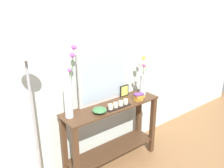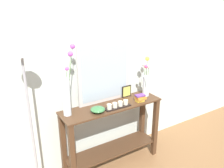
{
  "view_description": "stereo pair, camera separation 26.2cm",
  "coord_description": "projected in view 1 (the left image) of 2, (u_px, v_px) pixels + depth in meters",
  "views": [
    {
      "loc": [
        -1.52,
        -1.94,
        1.99
      ],
      "look_at": [
        0.0,
        0.0,
        1.08
      ],
      "focal_mm": 37.3,
      "sensor_mm": 36.0,
      "label": 1
    },
    {
      "loc": [
        -1.3,
        -2.09,
        1.99
      ],
      "look_at": [
        0.0,
        0.0,
        1.08
      ],
      "focal_mm": 37.3,
      "sensor_mm": 36.0,
      "label": 2
    }
  ],
  "objects": [
    {
      "name": "book_stack",
      "position": [
        139.0,
        97.0,
        2.83
      ],
      "size": [
        0.14,
        0.1,
        0.09
      ],
      "color": "gold",
      "rests_on": "console_table"
    },
    {
      "name": "mirror_leaning",
      "position": [
        104.0,
        74.0,
        2.69
      ],
      "size": [
        0.68,
        0.03,
        0.7
      ],
      "color": "#B7B2AD",
      "rests_on": "console_table"
    },
    {
      "name": "vase_right",
      "position": [
        143.0,
        80.0,
        2.96
      ],
      "size": [
        0.19,
        0.2,
        0.49
      ],
      "color": "silver",
      "rests_on": "console_table"
    },
    {
      "name": "tall_vase_left",
      "position": [
        69.0,
        94.0,
        2.35
      ],
      "size": [
        0.18,
        0.13,
        0.75
      ],
      "color": "silver",
      "rests_on": "console_table"
    },
    {
      "name": "ground_plane",
      "position": [
        112.0,
        163.0,
        3.0
      ],
      "size": [
        7.0,
        6.0,
        0.02
      ],
      "primitive_type": "cube",
      "color": "brown"
    },
    {
      "name": "decorative_bowl",
      "position": [
        100.0,
        110.0,
        2.51
      ],
      "size": [
        0.16,
        0.16,
        0.06
      ],
      "color": "#38703D",
      "rests_on": "console_table"
    },
    {
      "name": "picture_frame_small",
      "position": [
        124.0,
        91.0,
        2.93
      ],
      "size": [
        0.13,
        0.01,
        0.15
      ],
      "color": "black",
      "rests_on": "console_table"
    },
    {
      "name": "candle_tray",
      "position": [
        118.0,
        105.0,
        2.65
      ],
      "size": [
        0.32,
        0.09,
        0.07
      ],
      "color": "black",
      "rests_on": "console_table"
    },
    {
      "name": "wall_back",
      "position": [
        97.0,
        56.0,
        2.75
      ],
      "size": [
        6.4,
        0.08,
        2.7
      ],
      "primitive_type": "cube",
      "color": "beige",
      "rests_on": "ground"
    },
    {
      "name": "console_table",
      "position": [
        112.0,
        130.0,
        2.83
      ],
      "size": [
        1.23,
        0.34,
        0.82
      ],
      "color": "#472D1C",
      "rests_on": "ground"
    },
    {
      "name": "floor_lamp",
      "position": [
        32.0,
        105.0,
        2.05
      ],
      "size": [
        0.24,
        0.24,
        1.63
      ],
      "color": "#9E9EA3",
      "rests_on": "ground"
    }
  ]
}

